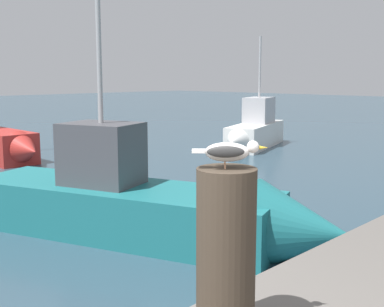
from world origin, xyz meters
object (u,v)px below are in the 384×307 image
at_px(mooring_post, 226,252).
at_px(seagull, 228,151).
at_px(boat_white, 253,131).
at_px(boat_teal, 158,208).

height_order(mooring_post, seagull, seagull).
bearing_deg(boat_white, seagull, -143.54).
xyz_separation_m(seagull, boat_teal, (3.07, 3.96, -1.64)).
height_order(mooring_post, boat_teal, boat_teal).
bearing_deg(seagull, boat_white, 36.46).
bearing_deg(boat_white, boat_teal, -151.12).
height_order(seagull, boat_teal, boat_teal).
height_order(mooring_post, boat_white, boat_white).
relative_size(seagull, boat_white, 0.07).
bearing_deg(mooring_post, boat_teal, 52.17).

